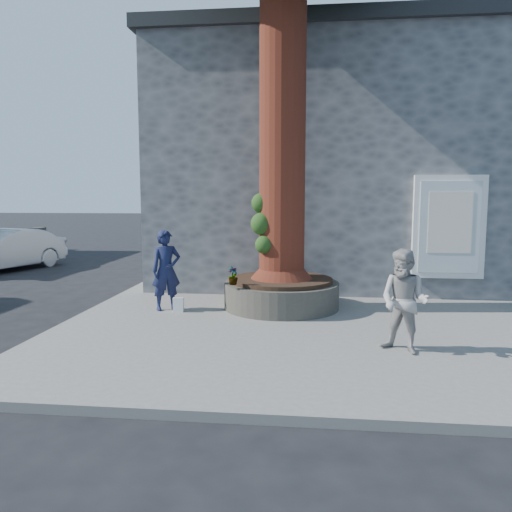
# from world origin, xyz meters

# --- Properties ---
(ground) EXTENTS (120.00, 120.00, 0.00)m
(ground) POSITION_xyz_m (0.00, 0.00, 0.00)
(ground) COLOR black
(ground) RESTS_ON ground
(pavement) EXTENTS (9.00, 8.00, 0.12)m
(pavement) POSITION_xyz_m (1.50, 1.00, 0.06)
(pavement) COLOR slate
(pavement) RESTS_ON ground
(yellow_line) EXTENTS (0.10, 30.00, 0.01)m
(yellow_line) POSITION_xyz_m (-3.05, 1.00, 0.00)
(yellow_line) COLOR yellow
(yellow_line) RESTS_ON ground
(stone_shop) EXTENTS (10.30, 8.30, 6.30)m
(stone_shop) POSITION_xyz_m (2.50, 7.20, 3.16)
(stone_shop) COLOR #4F5154
(stone_shop) RESTS_ON ground
(planter) EXTENTS (2.30, 2.30, 0.60)m
(planter) POSITION_xyz_m (0.80, 2.00, 0.41)
(planter) COLOR black
(planter) RESTS_ON pavement
(man) EXTENTS (0.69, 0.62, 1.58)m
(man) POSITION_xyz_m (-1.44, 1.55, 0.91)
(man) COLOR #161B3C
(man) RESTS_ON pavement
(woman) EXTENTS (0.92, 0.87, 1.49)m
(woman) POSITION_xyz_m (2.71, -0.72, 0.87)
(woman) COLOR #A39F9C
(woman) RESTS_ON pavement
(shopping_bag) EXTENTS (0.21, 0.13, 0.28)m
(shopping_bag) POSITION_xyz_m (-1.17, 1.40, 0.26)
(shopping_bag) COLOR white
(shopping_bag) RESTS_ON pavement
(car_silver) EXTENTS (2.51, 4.22, 1.31)m
(car_silver) POSITION_xyz_m (-8.29, 6.84, 0.66)
(car_silver) COLOR #B6B8BF
(car_silver) RESTS_ON ground
(plant_a) EXTENTS (0.21, 0.22, 0.35)m
(plant_a) POSITION_xyz_m (-0.05, 1.15, 0.90)
(plant_a) COLOR gray
(plant_a) RESTS_ON planter
(plant_b) EXTENTS (0.28, 0.28, 0.37)m
(plant_b) POSITION_xyz_m (0.40, 2.85, 0.91)
(plant_b) COLOR gray
(plant_b) RESTS_ON planter
(plant_c) EXTENTS (0.25, 0.25, 0.32)m
(plant_c) POSITION_xyz_m (-0.05, 1.15, 0.88)
(plant_c) COLOR gray
(plant_c) RESTS_ON planter
(plant_d) EXTENTS (0.38, 0.40, 0.34)m
(plant_d) POSITION_xyz_m (0.92, 1.91, 0.89)
(plant_d) COLOR gray
(plant_d) RESTS_ON planter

